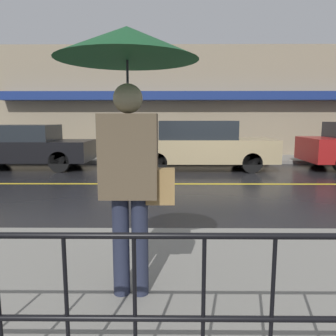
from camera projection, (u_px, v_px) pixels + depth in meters
The scene contains 8 objects.
ground_plane at pixel (223, 184), 8.38m from camera, with size 80.00×80.00×0.00m, color black.
sidewalk_near at pixel (310, 286), 3.14m from camera, with size 28.00×2.98×0.12m.
sidewalk_far at pixel (204, 159), 13.15m from camera, with size 28.00×2.09×0.12m.
lane_marking at pixel (223, 184), 8.38m from camera, with size 25.20×0.12×0.01m.
building_storefront at pixel (202, 102), 13.96m from camera, with size 28.00×0.85×4.71m.
pedestrian at pixel (128, 86), 2.63m from camera, with size 1.15×1.15×2.25m.
car_black at pixel (26, 146), 10.89m from camera, with size 4.20×1.73×1.46m.
car_tan at pixel (201, 145), 10.84m from camera, with size 4.70×1.88×1.59m.
Camera 1 is at (-1.35, -8.23, 1.65)m, focal length 35.00 mm.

